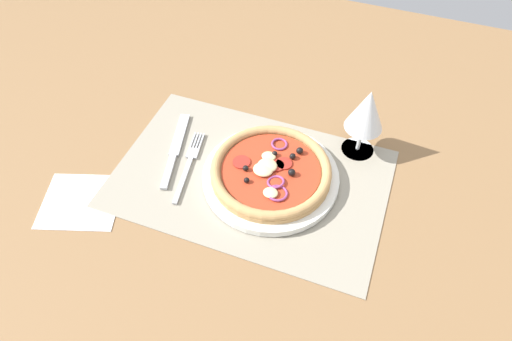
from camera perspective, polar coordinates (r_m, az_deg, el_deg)
ground_plane at (r=86.08cm, az=-0.69°, el=-1.52°), size 190.00×140.00×2.40cm
placemat at (r=84.99cm, az=-0.70°, el=-0.94°), size 50.48×32.94×0.40cm
plate at (r=84.03cm, az=1.86°, el=-0.79°), size 25.44×25.44×1.41cm
pizza at (r=82.65cm, az=1.89°, el=-0.00°), size 22.31×22.31×2.67cm
fork at (r=87.92cm, az=-8.42°, el=1.06°), size 4.71×17.98×0.44cm
knife at (r=90.75cm, az=-10.15°, el=2.77°), size 6.63×19.77×0.62cm
wine_glass at (r=85.18cm, az=13.84°, el=7.28°), size 7.20×7.20×14.90cm
napkin at (r=87.61cm, az=-21.24°, el=-3.63°), size 17.02×16.15×0.36cm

